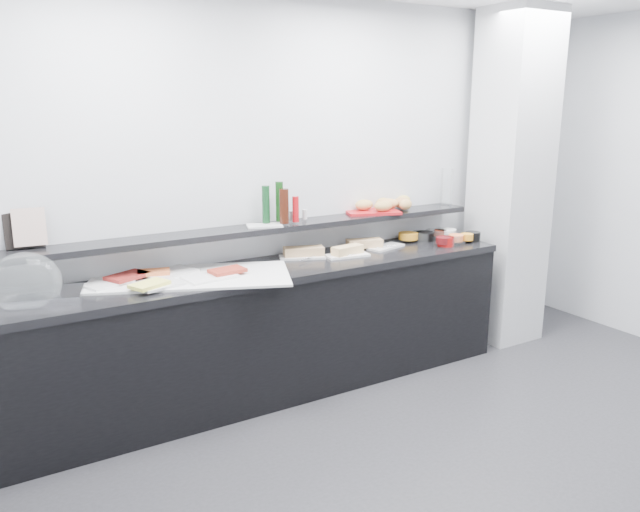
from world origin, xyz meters
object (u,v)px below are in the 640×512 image
bread_tray (372,211)px  framed_print (23,226)px  carafe (447,187)px  condiment_tray (264,226)px  cloche_base (41,296)px  sandwich_plate_mid (347,255)px

bread_tray → framed_print: bearing=-162.5°
carafe → framed_print: bearing=178.3°
condiment_tray → carafe: (1.69, 0.05, 0.14)m
condiment_tray → carafe: bearing=19.5°
condiment_tray → carafe: size_ratio=0.80×
cloche_base → sandwich_plate_mid: cloche_base is taller
sandwich_plate_mid → condiment_tray: size_ratio=1.31×
cloche_base → carafe: 3.17m
cloche_base → bread_tray: bearing=20.1°
cloche_base → condiment_tray: size_ratio=1.82×
framed_print → condiment_tray: framed_print is taller
sandwich_plate_mid → bread_tray: (0.37, 0.23, 0.25)m
carafe → sandwich_plate_mid: bearing=-169.1°
cloche_base → condiment_tray: (1.46, 0.12, 0.24)m
sandwich_plate_mid → framed_print: 2.11m
sandwich_plate_mid → bread_tray: size_ratio=0.78×
condiment_tray → carafe: 1.69m
cloche_base → condiment_tray: bearing=20.4°
sandwich_plate_mid → condiment_tray: 0.65m
cloche_base → bread_tray: (2.40, 0.18, 0.24)m
sandwich_plate_mid → framed_print: (-2.06, 0.31, 0.37)m
sandwich_plate_mid → framed_print: framed_print is taller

